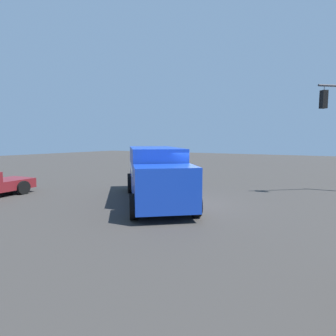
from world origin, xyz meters
name	(u,v)px	position (x,y,z in m)	size (l,w,h in m)	color
ground_plane	(183,205)	(0.00, 0.00, 0.00)	(100.00, 100.00, 0.00)	#33302D
delivery_truck	(156,173)	(1.69, -0.20, 1.40)	(7.13, 7.81, 2.65)	#1438AD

